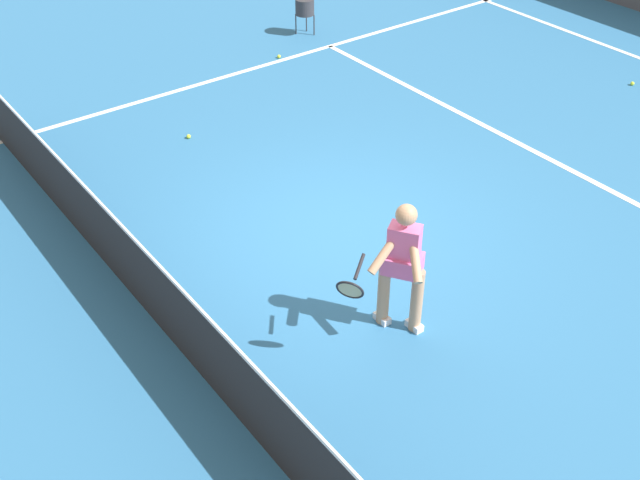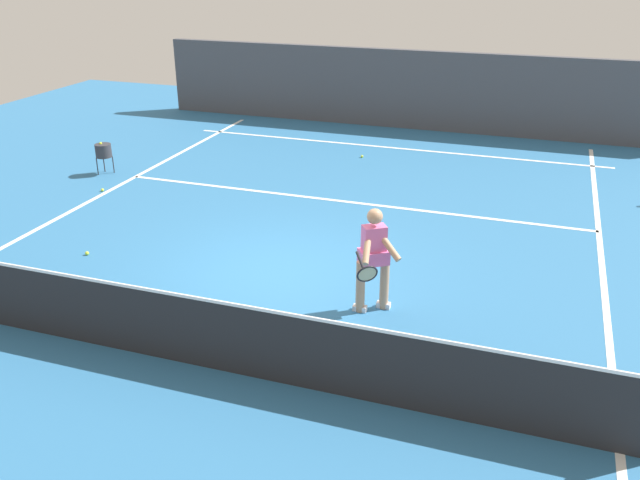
% 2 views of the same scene
% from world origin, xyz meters
% --- Properties ---
extents(ground_plane, '(26.66, 26.66, 0.00)m').
position_xyz_m(ground_plane, '(0.00, 0.00, 0.00)').
color(ground_plane, teal).
extents(service_line_marking, '(9.83, 0.10, 0.01)m').
position_xyz_m(service_line_marking, '(0.00, -3.55, 0.00)').
color(service_line_marking, white).
rests_on(service_line_marking, ground).
extents(sideline_right_marking, '(0.10, 18.51, 0.01)m').
position_xyz_m(sideline_right_marking, '(4.92, 0.00, 0.00)').
color(sideline_right_marking, white).
rests_on(sideline_right_marking, ground).
extents(court_net, '(10.51, 0.08, 1.07)m').
position_xyz_m(court_net, '(0.00, 2.65, 0.50)').
color(court_net, '#4C4C51').
rests_on(court_net, ground).
extents(tennis_player, '(0.69, 1.14, 1.55)m').
position_xyz_m(tennis_player, '(-1.72, 0.60, 0.85)').
color(tennis_player, tan).
rests_on(tennis_player, ground).
extents(tennis_ball_near, '(0.07, 0.07, 0.07)m').
position_xyz_m(tennis_ball_near, '(3.33, 0.35, 0.03)').
color(tennis_ball_near, '#D1E533').
rests_on(tennis_ball_near, ground).
extents(tennis_ball_mid, '(0.07, 0.07, 0.07)m').
position_xyz_m(tennis_ball_mid, '(5.03, -2.46, 0.03)').
color(tennis_ball_mid, '#D1E533').
rests_on(tennis_ball_mid, ground).
extents(tennis_ball_far, '(0.07, 0.07, 0.07)m').
position_xyz_m(tennis_ball_far, '(0.46, -6.65, 0.03)').
color(tennis_ball_far, '#D1E533').
rests_on(tennis_ball_far, ground).
extents(ball_hopper, '(0.36, 0.36, 0.74)m').
position_xyz_m(ball_hopper, '(5.68, -3.52, 0.55)').
color(ball_hopper, '#333338').
rests_on(ball_hopper, ground).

